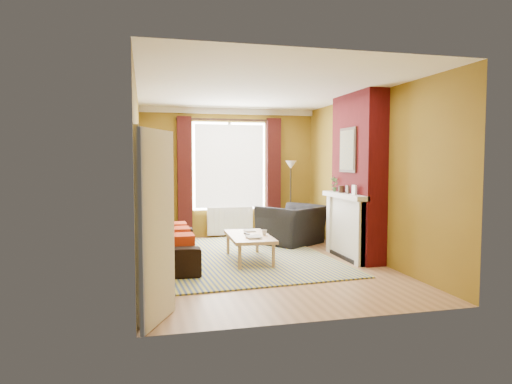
% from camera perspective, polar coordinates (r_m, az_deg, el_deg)
% --- Properties ---
extents(ground, '(5.50, 5.50, 0.00)m').
position_cam_1_polar(ground, '(7.53, 0.46, -8.90)').
color(ground, brown).
rests_on(ground, ground).
extents(room_walls, '(3.82, 5.54, 2.83)m').
position_cam_1_polar(room_walls, '(7.78, 4.44, 1.78)').
color(room_walls, brown).
rests_on(room_walls, ground).
extents(striped_rug, '(3.11, 4.12, 0.02)m').
position_cam_1_polar(striped_rug, '(8.01, -1.79, -8.04)').
color(striped_rug, navy).
rests_on(striped_rug, ground).
extents(sofa, '(0.94, 2.20, 0.63)m').
position_cam_1_polar(sofa, '(7.54, -10.69, -6.49)').
color(sofa, black).
rests_on(sofa, ground).
extents(armchair, '(1.58, 1.54, 0.78)m').
position_cam_1_polar(armchair, '(9.16, 4.63, -4.12)').
color(armchair, black).
rests_on(armchair, ground).
extents(coffee_table, '(0.70, 1.35, 0.44)m').
position_cam_1_polar(coffee_table, '(7.60, -0.86, -5.74)').
color(coffee_table, tan).
rests_on(coffee_table, ground).
extents(wicker_stool, '(0.45, 0.45, 0.43)m').
position_cam_1_polar(wicker_stool, '(9.62, 1.87, -4.77)').
color(wicker_stool, olive).
rests_on(wicker_stool, ground).
extents(floor_lamp, '(0.28, 0.28, 1.67)m').
position_cam_1_polar(floor_lamp, '(10.02, 4.37, 1.92)').
color(floor_lamp, black).
rests_on(floor_lamp, ground).
extents(book_a, '(0.23, 0.31, 0.03)m').
position_cam_1_polar(book_a, '(7.29, -1.19, -5.66)').
color(book_a, '#999999').
rests_on(book_a, coffee_table).
extents(book_b, '(0.21, 0.27, 0.02)m').
position_cam_1_polar(book_b, '(7.98, -1.51, -4.85)').
color(book_b, '#999999').
rests_on(book_b, coffee_table).
extents(mug, '(0.11, 0.11, 0.09)m').
position_cam_1_polar(mug, '(7.57, 1.05, -5.08)').
color(mug, '#999999').
rests_on(mug, coffee_table).
extents(tv_remote, '(0.08, 0.15, 0.02)m').
position_cam_1_polar(tv_remote, '(7.67, -1.18, -5.22)').
color(tv_remote, '#252527').
rests_on(tv_remote, coffee_table).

